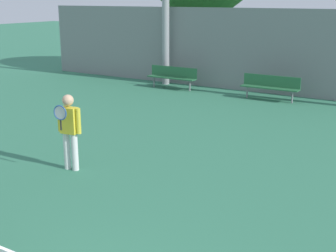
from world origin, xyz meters
The scene contains 3 objects.
tennis_player centered at (-3.35, 4.12, 0.93)m, with size 0.56×0.43×1.63m.
bench_courtside_near centered at (-6.26, 13.06, 0.55)m, with size 2.09×0.40×0.87m.
bench_courtside_far centered at (-2.20, 13.06, 0.55)m, with size 2.09×0.40×0.87m.
Camera 1 is at (3.35, -2.76, 3.56)m, focal length 50.00 mm.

